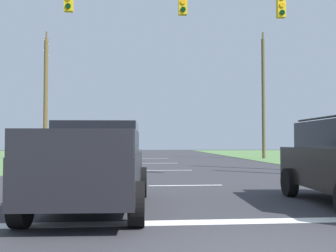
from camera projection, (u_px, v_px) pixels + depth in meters
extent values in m
cube|color=white|center=(228.00, 222.00, 7.35)|extent=(13.94, 0.45, 0.01)
cube|color=white|center=(185.00, 185.00, 13.32)|extent=(2.50, 0.15, 0.01)
cube|color=white|center=(168.00, 170.00, 20.09)|extent=(2.50, 0.15, 0.01)
cube|color=white|center=(159.00, 163.00, 26.45)|extent=(2.50, 0.15, 0.01)
cube|color=white|center=(154.00, 158.00, 33.58)|extent=(2.50, 0.15, 0.01)
cylinder|color=black|center=(68.00, 6.00, 14.75)|extent=(0.20, 0.04, 0.20)
cube|color=yellow|center=(183.00, 3.00, 15.29)|extent=(0.32, 0.24, 0.95)
cylinder|color=orange|center=(183.00, 2.00, 15.15)|extent=(0.20, 0.04, 0.20)
cylinder|color=black|center=(183.00, 9.00, 15.13)|extent=(0.20, 0.04, 0.20)
cube|color=yellow|center=(281.00, 6.00, 15.63)|extent=(0.32, 0.24, 0.95)
cylinder|color=orange|center=(282.00, 5.00, 15.50)|extent=(0.20, 0.04, 0.20)
cylinder|color=black|center=(282.00, 12.00, 15.48)|extent=(0.20, 0.04, 0.20)
cube|color=black|center=(94.00, 172.00, 8.73)|extent=(2.24, 5.48, 0.85)
cube|color=black|center=(98.00, 137.00, 9.41)|extent=(1.93, 1.98, 0.70)
cube|color=black|center=(34.00, 143.00, 7.37)|extent=(0.21, 2.38, 0.45)
cube|color=black|center=(134.00, 143.00, 7.45)|extent=(0.21, 2.38, 0.45)
cube|color=black|center=(70.00, 143.00, 6.11)|extent=(1.96, 0.19, 0.45)
cylinder|color=black|center=(66.00, 182.00, 10.51)|extent=(0.32, 0.81, 0.80)
cylinder|color=black|center=(141.00, 182.00, 10.60)|extent=(0.32, 0.81, 0.80)
cylinder|color=black|center=(21.00, 205.00, 6.84)|extent=(0.32, 0.81, 0.80)
cylinder|color=black|center=(137.00, 204.00, 6.93)|extent=(0.32, 0.81, 0.80)
cylinder|color=black|center=(321.00, 118.00, 9.03)|extent=(0.20, 2.72, 0.05)
cylinder|color=black|center=(289.00, 182.00, 10.74)|extent=(0.30, 0.77, 0.76)
cube|color=silver|center=(58.00, 152.00, 28.74)|extent=(4.34, 1.89, 0.70)
cube|color=black|center=(58.00, 144.00, 28.77)|extent=(2.13, 1.66, 0.50)
cylinder|color=black|center=(35.00, 158.00, 27.74)|extent=(0.64, 0.23, 0.64)
cylinder|color=black|center=(41.00, 157.00, 29.53)|extent=(0.64, 0.23, 0.64)
cylinder|color=black|center=(75.00, 157.00, 27.93)|extent=(0.64, 0.23, 0.64)
cylinder|color=black|center=(79.00, 156.00, 29.73)|extent=(0.64, 0.23, 0.64)
cylinder|color=brown|center=(263.00, 99.00, 33.20)|extent=(0.28, 0.28, 10.11)
cube|color=brown|center=(263.00, 44.00, 33.38)|extent=(0.12, 0.12, 1.95)
cylinder|color=#B2B7BC|center=(260.00, 45.00, 34.16)|extent=(0.08, 0.08, 0.12)
cylinder|color=#B2B7BC|center=(266.00, 40.00, 32.60)|extent=(0.08, 0.08, 0.12)
cylinder|color=brown|center=(46.00, 99.00, 31.91)|extent=(0.34, 0.34, 9.80)
cube|color=brown|center=(46.00, 44.00, 32.08)|extent=(0.12, 0.12, 1.96)
cylinder|color=#B2B7BC|center=(48.00, 44.00, 32.86)|extent=(0.08, 0.08, 0.12)
cylinder|color=#B2B7BC|center=(44.00, 40.00, 31.30)|extent=(0.08, 0.08, 0.12)
cube|color=brown|center=(46.00, 55.00, 32.05)|extent=(0.12, 0.12, 2.35)
cylinder|color=#B2B7BC|center=(49.00, 56.00, 32.99)|extent=(0.08, 0.08, 0.12)
cylinder|color=#B2B7BC|center=(44.00, 50.00, 31.11)|extent=(0.08, 0.08, 0.12)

